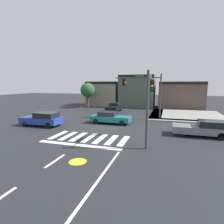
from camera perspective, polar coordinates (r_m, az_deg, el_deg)
name	(u,v)px	position (r m, az deg, el deg)	size (l,w,h in m)	color
ground_plane	(106,126)	(20.09, -1.84, -4.44)	(120.00, 120.00, 0.00)	#232628
crosswalk_near	(89,138)	(16.03, -7.08, -7.91)	(6.58, 2.79, 0.01)	silver
lane_markings	(44,186)	(9.50, -20.40, -20.65)	(6.80, 20.25, 0.01)	white
bike_detector_marking	(78,162)	(11.49, -10.58, -14.88)	(1.07, 1.07, 0.01)	yellow
curb_corner_northeast	(183,115)	(28.37, 21.14, -0.99)	(10.00, 10.60, 0.15)	gray
storefront_row	(140,93)	(37.73, 8.79, 5.90)	(22.65, 6.05, 6.29)	gray
traffic_signal_southeast	(150,95)	(14.37, 11.67, 5.15)	(0.32, 4.35, 5.50)	#383A3D
traffic_signal_northeast	(144,88)	(24.25, 9.75, 7.39)	(6.03, 0.32, 5.84)	#383A3D
car_gray	(203,128)	(18.06, 26.31, -4.53)	(4.55, 1.86, 1.42)	slate
car_teal	(110,118)	(21.40, -0.63, -1.72)	(4.58, 1.83, 1.38)	#196B70
car_blue	(43,119)	(21.50, -20.74, -2.03)	(4.46, 1.84, 1.52)	#23389E
car_black	(114,107)	(30.31, 0.69, 1.48)	(1.78, 4.10, 1.44)	black
roadside_tree	(88,90)	(35.75, -7.58, 6.72)	(2.76, 2.76, 4.78)	#4C3823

